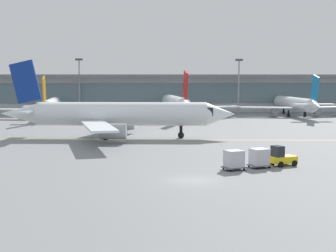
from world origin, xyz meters
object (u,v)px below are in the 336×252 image
cargo_dolly_lead (259,157)px  cargo_dolly_trailing (234,159)px  taxiing_regional_jet (119,115)px  apron_light_mast_1 (79,83)px  baggage_tug (282,157)px  apron_light_mast_2 (239,84)px  gate_airplane_3 (295,104)px  gate_airplane_2 (176,104)px  gate_airplane_1 (50,106)px

cargo_dolly_lead → cargo_dolly_trailing: size_ratio=1.00×
taxiing_regional_jet → cargo_dolly_lead: size_ratio=13.82×
cargo_dolly_trailing → apron_light_mast_1: 80.64m
baggage_tug → apron_light_mast_2: 72.16m
cargo_dolly_lead → cargo_dolly_trailing: (-2.75, -1.05, 0.00)m
gate_airplane_3 → baggage_tug: 66.86m
cargo_dolly_lead → apron_light_mast_2: bearing=59.8°
gate_airplane_2 → cargo_dolly_lead: (4.22, -62.40, -2.06)m
apron_light_mast_2 → apron_light_mast_1: bearing=175.1°
gate_airplane_1 → gate_airplane_2: gate_airplane_2 is taller
gate_airplane_3 → apron_light_mast_2: bearing=52.7°
gate_airplane_2 → apron_light_mast_2: apron_light_mast_2 is taller
apron_light_mast_2 → gate_airplane_3: bearing=-33.9°
apron_light_mast_2 → cargo_dolly_lead: bearing=-99.3°
gate_airplane_3 → gate_airplane_1: bearing=89.5°
gate_airplane_3 → apron_light_mast_2: apron_light_mast_2 is taller
gate_airplane_1 → apron_light_mast_2: apron_light_mast_2 is taller
cargo_dolly_trailing → apron_light_mast_2: (14.52, 73.30, 6.29)m
gate_airplane_1 → apron_light_mast_2: 44.89m
apron_light_mast_1 → apron_light_mast_2: 38.89m
baggage_tug → gate_airplane_1: bearing=98.4°
cargo_dolly_lead → taxiing_regional_jet: bearing=99.9°
gate_airplane_2 → cargo_dolly_trailing: (1.47, -63.45, -2.06)m
gate_airplane_2 → gate_airplane_3: (27.55, 2.09, -0.27)m
apron_light_mast_1 → gate_airplane_1: bearing=-108.5°
taxiing_regional_jet → cargo_dolly_lead: (15.15, -25.44, -2.42)m
gate_airplane_2 → taxiing_regional_jet: 38.54m
cargo_dolly_lead → apron_light_mast_2: apron_light_mast_2 is taller
taxiing_regional_jet → apron_light_mast_2: (26.92, 46.81, 3.87)m
baggage_tug → apron_light_mast_2: size_ratio=0.22×
apron_light_mast_1 → cargo_dolly_trailing: bearing=-72.5°
baggage_tug → cargo_dolly_trailing: baggage_tug is taller
taxiing_regional_jet → cargo_dolly_trailing: taxiing_regional_jet is taller
cargo_dolly_lead → baggage_tug: bearing=-0.0°
gate_airplane_1 → baggage_tug: bearing=-154.8°
gate_airplane_1 → taxiing_regional_jet: size_ratio=0.80×
gate_airplane_3 → cargo_dolly_trailing: (-26.08, -65.54, -1.79)m
gate_airplane_3 → cargo_dolly_lead: bearing=156.7°
gate_airplane_3 → taxiing_regional_jet: (-38.47, -39.06, 0.63)m
gate_airplane_3 → apron_light_mast_1: size_ratio=2.13×
gate_airplane_2 → cargo_dolly_trailing: size_ratio=12.39×
cargo_dolly_lead → cargo_dolly_trailing: same height
baggage_tug → cargo_dolly_lead: baggage_tug is taller
gate_airplane_1 → cargo_dolly_lead: (31.63, -61.74, -1.71)m
cargo_dolly_lead → apron_light_mast_2: 73.47m
gate_airplane_1 → gate_airplane_2: 27.41m
gate_airplane_2 → cargo_dolly_trailing: bearing=176.1°
baggage_tug → cargo_dolly_trailing: size_ratio=1.16×
gate_airplane_2 → gate_airplane_1: bearing=86.2°
baggage_tug → gate_airplane_3: bearing=51.0°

